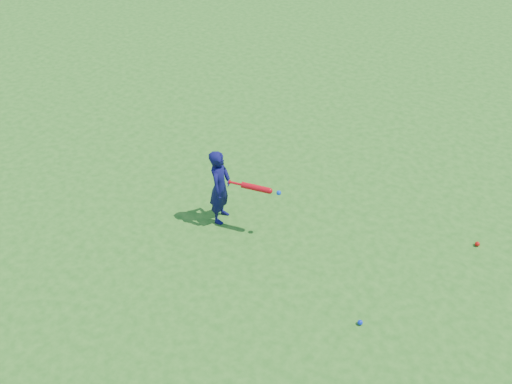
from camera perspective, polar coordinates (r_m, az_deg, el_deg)
ground at (r=8.05m, az=-1.32°, el=-1.05°), size 80.00×80.00×0.00m
child at (r=7.46m, az=-3.62°, el=0.53°), size 0.35×0.45×1.08m
ground_ball_red at (r=7.90m, az=21.25°, el=-4.87°), size 0.06×0.06×0.06m
ground_ball_blue at (r=6.61m, az=10.37°, el=-12.72°), size 0.06×0.06×0.06m
bat_swing at (r=7.17m, az=0.20°, el=0.37°), size 0.69×0.20×0.08m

